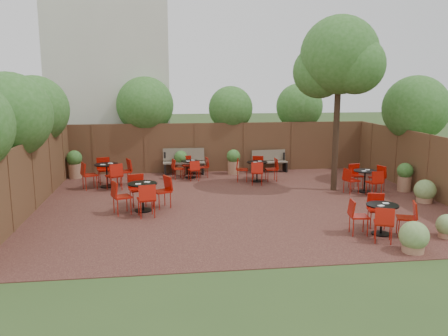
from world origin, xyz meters
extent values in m
plane|color=#354F23|center=(0.00, 0.00, 0.00)|extent=(80.00, 80.00, 0.00)
cube|color=#371A16|center=(0.00, 0.00, 0.01)|extent=(12.00, 10.00, 0.02)
cube|color=#4D2B1C|center=(0.00, 5.00, 1.00)|extent=(12.00, 0.08, 2.00)
cube|color=#4D2B1C|center=(-6.00, 0.00, 1.00)|extent=(0.08, 10.00, 2.00)
cube|color=#4D2B1C|center=(6.00, 0.00, 1.00)|extent=(0.08, 10.00, 2.00)
cube|color=beige|center=(-4.50, 8.00, 4.00)|extent=(5.00, 4.00, 8.00)
sphere|color=#2F6220|center=(-6.60, 3.00, 2.69)|extent=(2.31, 2.31, 2.31)
sphere|color=#2F6220|center=(-6.50, 0.00, 2.71)|extent=(2.38, 2.38, 2.38)
sphere|color=#2F6220|center=(-3.00, 5.70, 2.69)|extent=(2.31, 2.31, 2.31)
sphere|color=#2F6220|center=(0.50, 5.60, 2.55)|extent=(1.83, 1.83, 1.83)
sphere|color=#2F6220|center=(3.50, 5.80, 2.59)|extent=(1.97, 1.97, 1.97)
sphere|color=#2F6220|center=(6.60, 2.00, 2.70)|extent=(2.32, 2.32, 2.32)
cylinder|color=black|center=(3.37, 1.18, 2.36)|extent=(0.26, 0.26, 4.68)
sphere|color=#2F6220|center=(3.37, 1.18, 4.47)|extent=(2.51, 2.51, 2.51)
sphere|color=#2F6220|center=(2.87, 1.58, 3.95)|extent=(1.76, 1.76, 1.76)
sphere|color=#2F6220|center=(3.77, 0.78, 4.14)|extent=(1.83, 1.83, 1.83)
cube|color=brown|center=(-1.51, 4.55, 0.49)|extent=(1.65, 0.54, 0.05)
cube|color=brown|center=(-1.51, 4.77, 0.78)|extent=(1.64, 0.17, 0.49)
cube|color=black|center=(-2.25, 4.55, 0.24)|extent=(0.08, 0.49, 0.44)
cube|color=black|center=(-0.77, 4.55, 0.24)|extent=(0.08, 0.49, 0.44)
cube|color=brown|center=(1.94, 4.55, 0.43)|extent=(1.47, 0.59, 0.05)
cube|color=brown|center=(1.94, 4.74, 0.69)|extent=(1.43, 0.27, 0.43)
cube|color=black|center=(1.29, 4.55, 0.21)|extent=(0.11, 0.43, 0.38)
cube|color=black|center=(2.59, 4.55, 0.21)|extent=(0.11, 0.43, 0.38)
cylinder|color=black|center=(-4.26, 2.66, 0.04)|extent=(0.48, 0.48, 0.03)
cylinder|color=black|center=(-4.26, 2.66, 0.42)|extent=(0.05, 0.05, 0.76)
cylinder|color=black|center=(-4.26, 2.66, 0.81)|extent=(0.83, 0.83, 0.03)
cube|color=white|center=(-4.13, 2.74, 0.84)|extent=(0.18, 0.16, 0.02)
cube|color=white|center=(-4.37, 2.53, 0.84)|extent=(0.18, 0.16, 0.02)
cylinder|color=black|center=(2.82, -3.36, 0.03)|extent=(0.44, 0.44, 0.03)
cylinder|color=black|center=(2.82, -3.36, 0.39)|extent=(0.05, 0.05, 0.69)
cylinder|color=black|center=(2.82, -3.36, 0.74)|extent=(0.75, 0.75, 0.03)
cube|color=white|center=(2.94, -3.28, 0.76)|extent=(0.16, 0.14, 0.01)
cube|color=white|center=(2.72, -3.48, 0.76)|extent=(0.16, 0.14, 0.01)
cylinder|color=black|center=(-2.91, -0.56, 0.04)|extent=(0.48, 0.48, 0.03)
cylinder|color=black|center=(-2.91, -0.56, 0.42)|extent=(0.05, 0.05, 0.76)
cylinder|color=black|center=(-2.91, -0.56, 0.81)|extent=(0.82, 0.82, 0.03)
cube|color=white|center=(-2.78, -0.47, 0.84)|extent=(0.18, 0.16, 0.02)
cube|color=white|center=(-3.02, -0.69, 0.84)|extent=(0.18, 0.16, 0.02)
cylinder|color=black|center=(-1.31, 3.80, 0.03)|extent=(0.39, 0.39, 0.03)
cylinder|color=black|center=(-1.31, 3.80, 0.35)|extent=(0.04, 0.04, 0.63)
cylinder|color=black|center=(-1.31, 3.80, 0.67)|extent=(0.68, 0.68, 0.03)
cube|color=white|center=(-1.20, 3.87, 0.69)|extent=(0.14, 0.12, 0.01)
cube|color=white|center=(-1.40, 3.69, 0.69)|extent=(0.14, 0.12, 0.01)
cylinder|color=black|center=(4.28, 0.79, 0.03)|extent=(0.43, 0.43, 0.03)
cylinder|color=black|center=(4.28, 0.79, 0.38)|extent=(0.05, 0.05, 0.68)
cylinder|color=black|center=(4.28, 0.79, 0.73)|extent=(0.74, 0.74, 0.03)
cube|color=white|center=(4.40, 0.87, 0.75)|extent=(0.16, 0.13, 0.01)
cube|color=white|center=(4.18, 0.67, 0.75)|extent=(0.16, 0.13, 0.01)
cylinder|color=black|center=(1.08, 2.87, 0.03)|extent=(0.43, 0.43, 0.03)
cylinder|color=black|center=(1.08, 2.87, 0.38)|extent=(0.05, 0.05, 0.69)
cylinder|color=black|center=(1.08, 2.87, 0.74)|extent=(0.74, 0.74, 0.03)
cube|color=white|center=(1.20, 2.95, 0.76)|extent=(0.14, 0.11, 0.01)
cube|color=white|center=(0.98, 2.75, 0.76)|extent=(0.14, 0.11, 0.01)
cylinder|color=#96674B|center=(-1.63, 4.59, 0.26)|extent=(0.43, 0.43, 0.49)
sphere|color=#2F6220|center=(-1.63, 4.59, 0.70)|extent=(0.51, 0.51, 0.51)
cylinder|color=#96674B|center=(0.43, 4.34, 0.28)|extent=(0.45, 0.45, 0.51)
sphere|color=#2F6220|center=(0.43, 4.34, 0.73)|extent=(0.54, 0.54, 0.54)
cylinder|color=#96674B|center=(-5.65, 4.36, 0.30)|extent=(0.48, 0.48, 0.55)
sphere|color=#2F6220|center=(-5.65, 4.36, 0.79)|extent=(0.58, 0.58, 0.58)
cylinder|color=#96674B|center=(5.65, 0.72, 0.27)|extent=(0.44, 0.44, 0.50)
sphere|color=#2F6220|center=(5.65, 0.72, 0.72)|extent=(0.52, 0.52, 0.52)
cylinder|color=#96674B|center=(4.25, -3.78, 0.11)|extent=(0.38, 0.38, 0.17)
sphere|color=olive|center=(4.25, -3.78, 0.32)|extent=(0.51, 0.51, 0.51)
cylinder|color=#96674B|center=(2.96, -4.55, 0.12)|extent=(0.46, 0.46, 0.21)
sphere|color=olive|center=(2.96, -4.55, 0.39)|extent=(0.63, 0.63, 0.63)
cylinder|color=#96674B|center=(5.52, -0.72, 0.13)|extent=(0.47, 0.47, 0.21)
sphere|color=olive|center=(5.52, -0.72, 0.40)|extent=(0.64, 0.64, 0.64)
camera|label=1|loc=(-2.29, -13.25, 3.61)|focal=36.68mm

